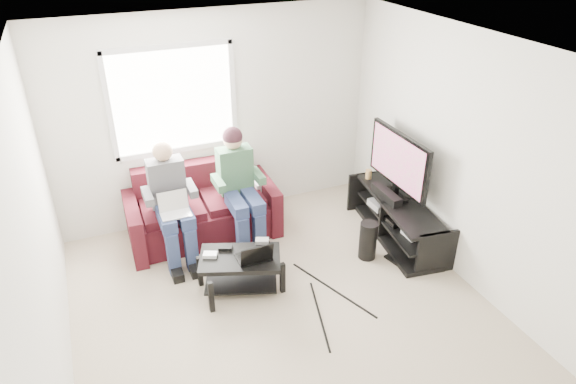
{
  "coord_description": "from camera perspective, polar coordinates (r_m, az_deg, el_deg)",
  "views": [
    {
      "loc": [
        -1.5,
        -3.54,
        3.55
      ],
      "look_at": [
        0.25,
        0.6,
        1.06
      ],
      "focal_mm": 32.0,
      "sensor_mm": 36.0,
      "label": 1
    }
  ],
  "objects": [
    {
      "name": "person_left",
      "position": [
        5.82,
        -12.9,
        -0.68
      ],
      "size": [
        0.4,
        0.7,
        1.35
      ],
      "color": "navy",
      "rests_on": "sofa"
    },
    {
      "name": "controller_b",
      "position": [
        5.45,
        -6.98,
        -6.17
      ],
      "size": [
        0.16,
        0.14,
        0.04
      ],
      "primitive_type": "cube",
      "rotation": [
        0.0,
        0.0,
        -0.4
      ],
      "color": "black",
      "rests_on": "coffee_table"
    },
    {
      "name": "sofa",
      "position": [
        6.36,
        -9.53,
        -2.05
      ],
      "size": [
        1.8,
        0.91,
        0.84
      ],
      "color": "#4B121B",
      "rests_on": "floor"
    },
    {
      "name": "ceiling",
      "position": [
        3.96,
        0.0,
        15.11
      ],
      "size": [
        4.5,
        4.5,
        0.0
      ],
      "primitive_type": "plane",
      "rotation": [
        3.14,
        0.0,
        0.0
      ],
      "color": "white",
      "rests_on": "wall_back"
    },
    {
      "name": "console_grey",
      "position": [
        6.53,
        10.63,
        -1.25
      ],
      "size": [
        0.34,
        0.26,
        0.08
      ],
      "primitive_type": "cube",
      "color": "gray",
      "rests_on": "tv_stand"
    },
    {
      "name": "console_black",
      "position": [
        6.29,
        12.32,
        -2.77
      ],
      "size": [
        0.38,
        0.3,
        0.07
      ],
      "primitive_type": "cube",
      "color": "black",
      "rests_on": "tv_stand"
    },
    {
      "name": "drink_cup",
      "position": [
        6.62,
        8.95,
        1.97
      ],
      "size": [
        0.08,
        0.08,
        0.12
      ],
      "primitive_type": "cylinder",
      "color": "tan",
      "rests_on": "tv_stand"
    },
    {
      "name": "person_right",
      "position": [
        5.97,
        -5.49,
        1.37
      ],
      "size": [
        0.4,
        0.71,
        1.39
      ],
      "color": "navy",
      "rests_on": "sofa"
    },
    {
      "name": "window",
      "position": [
        6.18,
        -12.63,
        9.88
      ],
      "size": [
        1.48,
        0.04,
        1.28
      ],
      "color": "white",
      "rests_on": "wall_back"
    },
    {
      "name": "coffee_table",
      "position": [
        5.4,
        -5.32,
        -8.09
      ],
      "size": [
        0.95,
        0.76,
        0.41
      ],
      "color": "black",
      "rests_on": "floor"
    },
    {
      "name": "controller_a",
      "position": [
        5.37,
        -8.64,
        -6.92
      ],
      "size": [
        0.16,
        0.14,
        0.04
      ],
      "primitive_type": "cube",
      "rotation": [
        0.0,
        0.0,
        -0.42
      ],
      "color": "silver",
      "rests_on": "coffee_table"
    },
    {
      "name": "console_white",
      "position": [
        6.06,
        14.15,
        -4.39
      ],
      "size": [
        0.3,
        0.22,
        0.06
      ],
      "primitive_type": "cube",
      "color": "silver",
      "rests_on": "tv_stand"
    },
    {
      "name": "laptop_silver",
      "position": [
        5.65,
        -12.43,
        -1.89
      ],
      "size": [
        0.34,
        0.24,
        0.24
      ],
      "primitive_type": null,
      "rotation": [
        0.0,
        0.0,
        -0.08
      ],
      "color": "silver",
      "rests_on": "person_left"
    },
    {
      "name": "laptop_black",
      "position": [
        5.24,
        -3.9,
        -6.28
      ],
      "size": [
        0.41,
        0.36,
        0.24
      ],
      "primitive_type": null,
      "rotation": [
        0.0,
        0.0,
        -0.41
      ],
      "color": "black",
      "rests_on": "coffee_table"
    },
    {
      "name": "soundbar",
      "position": [
        6.2,
        10.89,
        -0.28
      ],
      "size": [
        0.12,
        0.5,
        0.1
      ],
      "primitive_type": "cube",
      "color": "black",
      "rests_on": "tv_stand"
    },
    {
      "name": "tv",
      "position": [
        6.08,
        12.17,
        3.3
      ],
      "size": [
        0.12,
        1.1,
        0.81
      ],
      "color": "black",
      "rests_on": "tv_stand"
    },
    {
      "name": "tv_stand",
      "position": [
        6.36,
        12.0,
        -3.15
      ],
      "size": [
        0.68,
        1.63,
        0.52
      ],
      "color": "black",
      "rests_on": "floor"
    },
    {
      "name": "keyboard_floor",
      "position": [
        6.02,
        12.65,
        -7.81
      ],
      "size": [
        0.25,
        0.48,
        0.03
      ],
      "primitive_type": "cube",
      "rotation": [
        0.0,
        0.0,
        0.22
      ],
      "color": "black",
      "rests_on": "floor"
    },
    {
      "name": "wall_right",
      "position": [
        5.46,
        19.73,
        2.87
      ],
      "size": [
        0.0,
        4.5,
        4.5
      ],
      "primitive_type": "plane",
      "rotation": [
        1.57,
        0.0,
        -1.57
      ],
      "color": "silver",
      "rests_on": "floor"
    },
    {
      "name": "floor",
      "position": [
        5.23,
        0.0,
        -13.73
      ],
      "size": [
        4.5,
        4.5,
        0.0
      ],
      "primitive_type": "plane",
      "color": "beige",
      "rests_on": "ground"
    },
    {
      "name": "wall_left",
      "position": [
        4.23,
        -26.02,
        -6.55
      ],
      "size": [
        0.0,
        4.5,
        4.5
      ],
      "primitive_type": "plane",
      "rotation": [
        1.57,
        0.0,
        1.57
      ],
      "color": "silver",
      "rests_on": "floor"
    },
    {
      "name": "end_table",
      "position": [
        6.55,
        -2.74,
        -1.24
      ],
      "size": [
        0.32,
        0.32,
        0.57
      ],
      "color": "black",
      "rests_on": "floor"
    },
    {
      "name": "subwoofer",
      "position": [
        5.95,
        8.88,
        -5.34
      ],
      "size": [
        0.2,
        0.2,
        0.46
      ],
      "primitive_type": "cylinder",
      "color": "black",
      "rests_on": "floor"
    },
    {
      "name": "wall_back",
      "position": [
        6.39,
        -7.97,
        8.09
      ],
      "size": [
        4.5,
        0.0,
        4.5
      ],
      "primitive_type": "plane",
      "rotation": [
        1.57,
        0.0,
        0.0
      ],
      "color": "silver",
      "rests_on": "floor"
    },
    {
      "name": "controller_c",
      "position": [
        5.52,
        -2.9,
        -5.44
      ],
      "size": [
        0.16,
        0.14,
        0.04
      ],
      "primitive_type": "cube",
      "rotation": [
        0.0,
        0.0,
        -0.42
      ],
      "color": "gray",
      "rests_on": "coffee_table"
    }
  ]
}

